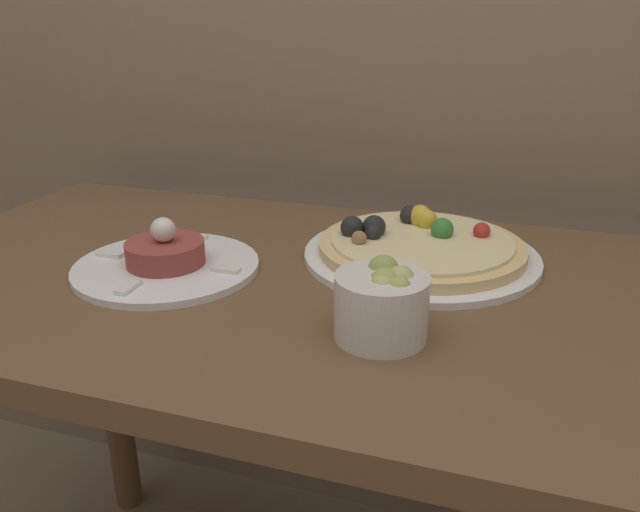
{
  "coord_description": "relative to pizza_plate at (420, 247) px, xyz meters",
  "views": [
    {
      "loc": [
        0.21,
        -0.4,
        1.1
      ],
      "look_at": [
        -0.02,
        0.31,
        0.81
      ],
      "focal_mm": 35.0,
      "sensor_mm": 36.0,
      "label": 1
    }
  ],
  "objects": [
    {
      "name": "dining_table",
      "position": [
        -0.09,
        -0.12,
        -0.14
      ],
      "size": [
        1.3,
        0.64,
        0.77
      ],
      "color": "brown",
      "rests_on": "ground_plane"
    },
    {
      "name": "pizza_plate",
      "position": [
        0.0,
        0.0,
        0.0
      ],
      "size": [
        0.33,
        0.33,
        0.06
      ],
      "color": "white",
      "rests_on": "dining_table"
    },
    {
      "name": "small_bowl",
      "position": [
        -0.0,
        -0.24,
        0.02
      ],
      "size": [
        0.1,
        0.1,
        0.08
      ],
      "color": "silver",
      "rests_on": "dining_table"
    },
    {
      "name": "tartare_plate",
      "position": [
        -0.32,
        -0.15,
        -0.0
      ],
      "size": [
        0.25,
        0.25,
        0.08
      ],
      "color": "white",
      "rests_on": "dining_table"
    }
  ]
}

